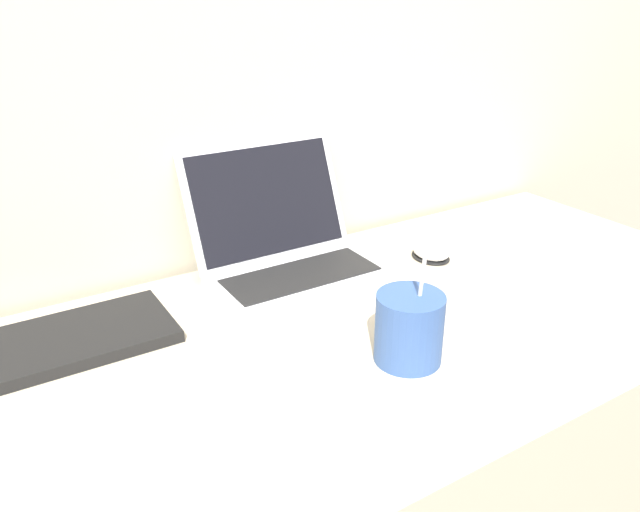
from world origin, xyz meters
The scene contains 6 objects.
wall_back centered at (0.00, 0.74, 1.25)m, with size 7.00×0.04×2.50m.
desk centered at (0.00, 0.35, 0.38)m, with size 1.50×0.70×0.77m.
laptop centered at (-0.06, 0.58, 0.82)m, with size 0.33×0.31×0.24m.
drink_cup centered at (-0.05, 0.23, 0.82)m, with size 0.10×0.10×0.20m.
computer_mouse centered at (0.23, 0.50, 0.78)m, with size 0.07×0.09×0.03m.
external_keyboard centered at (-0.52, 0.54, 0.78)m, with size 0.39×0.17×0.02m.
Camera 1 is at (-0.59, -0.39, 1.30)m, focal length 35.00 mm.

